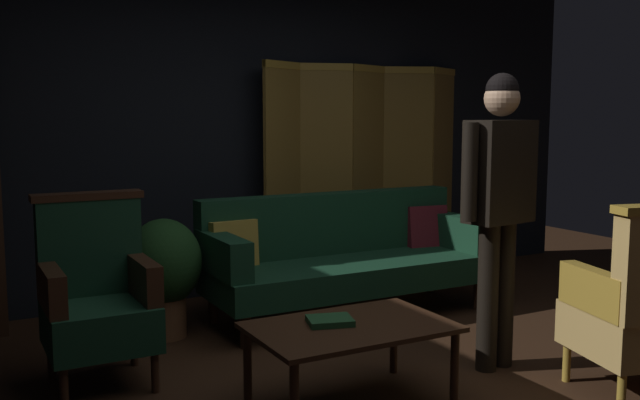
% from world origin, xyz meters
% --- Properties ---
extents(ground_plane, '(10.00, 10.00, 0.00)m').
position_xyz_m(ground_plane, '(0.00, 0.00, 0.00)').
color(ground_plane, '#331E11').
extents(back_wall, '(7.20, 0.10, 2.80)m').
position_xyz_m(back_wall, '(0.00, 2.45, 1.40)').
color(back_wall, black).
rests_on(back_wall, ground_plane).
extents(folding_screen, '(2.12, 0.31, 1.90)m').
position_xyz_m(folding_screen, '(1.29, 2.29, 0.99)').
color(folding_screen, olive).
rests_on(folding_screen, ground_plane).
extents(velvet_couch, '(2.12, 0.78, 0.88)m').
position_xyz_m(velvet_couch, '(0.55, 1.45, 0.45)').
color(velvet_couch, '#382114').
rests_on(velvet_couch, ground_plane).
extents(coffee_table, '(1.00, 0.64, 0.42)m').
position_xyz_m(coffee_table, '(-0.27, -0.02, 0.37)').
color(coffee_table, '#382114').
rests_on(coffee_table, ground_plane).
extents(armchair_wing_left, '(0.60, 0.58, 1.04)m').
position_xyz_m(armchair_wing_left, '(-1.33, 0.91, 0.49)').
color(armchair_wing_left, '#382114').
rests_on(armchair_wing_left, ground_plane).
extents(standing_figure, '(0.59, 0.26, 1.70)m').
position_xyz_m(standing_figure, '(0.75, 0.05, 1.03)').
color(standing_figure, black).
rests_on(standing_figure, ground_plane).
extents(potted_plant, '(0.50, 0.50, 0.79)m').
position_xyz_m(potted_plant, '(-0.78, 1.52, 0.46)').
color(potted_plant, brown).
rests_on(potted_plant, ground_plane).
extents(book_green_cloth, '(0.26, 0.23, 0.03)m').
position_xyz_m(book_green_cloth, '(-0.35, 0.05, 0.44)').
color(book_green_cloth, '#1E4C28').
rests_on(book_green_cloth, coffee_table).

